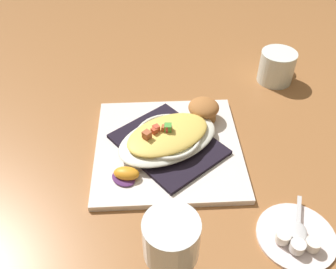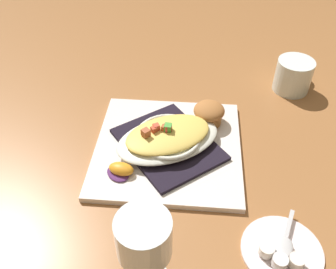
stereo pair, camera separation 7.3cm
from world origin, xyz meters
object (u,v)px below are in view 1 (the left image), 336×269
object	(u,v)px
coffee_mug	(276,68)
creamer_cup_2	(313,244)
orange_garnish	(126,175)
creamer_saucer	(296,235)
gratin_dish	(168,137)
spoon	(298,230)
creamer_cup_0	(283,237)
square_plate	(168,148)
creamer_cup_1	(297,246)
muffin	(203,110)
stemmed_glass	(172,242)

from	to	relation	value
coffee_mug	creamer_cup_2	world-z (taller)	coffee_mug
orange_garnish	creamer_saucer	xyz separation A→B (m)	(-0.28, 0.12, -0.02)
creamer_saucer	gratin_dish	bearing A→B (deg)	-44.85
gratin_dish	creamer_cup_2	world-z (taller)	gratin_dish
spoon	gratin_dish	bearing A→B (deg)	-44.21
spoon	creamer_saucer	bearing A→B (deg)	72.41
spoon	creamer_cup_0	distance (m)	0.03
square_plate	orange_garnish	bearing A→B (deg)	46.91
gratin_dish	spoon	world-z (taller)	gratin_dish
creamer_cup_1	spoon	bearing A→B (deg)	-107.59
spoon	creamer_cup_2	xyz separation A→B (m)	(-0.02, 0.03, 0.00)
orange_garnish	coffee_mug	distance (m)	0.48
muffin	spoon	size ratio (longest dim) A/B	0.69
gratin_dish	spoon	size ratio (longest dim) A/B	2.59
orange_garnish	spoon	xyz separation A→B (m)	(-0.29, 0.12, -0.01)
gratin_dish	coffee_mug	world-z (taller)	coffee_mug
orange_garnish	creamer_cup_1	xyz separation A→B (m)	(-0.28, 0.15, -0.00)
gratin_dish	creamer_saucer	xyz separation A→B (m)	(-0.21, 0.20, -0.03)
gratin_dish	creamer_saucer	world-z (taller)	gratin_dish
gratin_dish	creamer_cup_2	xyz separation A→B (m)	(-0.22, 0.23, -0.02)
creamer_cup_0	creamer_cup_1	distance (m)	0.03
muffin	orange_garnish	bearing A→B (deg)	46.98
square_plate	gratin_dish	bearing A→B (deg)	21.35
coffee_mug	creamer_cup_1	bearing A→B (deg)	81.09
square_plate	creamer_cup_0	xyz separation A→B (m)	(-0.18, 0.21, 0.01)
gratin_dish	coffee_mug	bearing A→B (deg)	-137.77
gratin_dish	coffee_mug	distance (m)	0.37
muffin	coffee_mug	xyz separation A→B (m)	(-0.19, -0.16, -0.00)
stemmed_glass	spoon	size ratio (longest dim) A/B	1.43
muffin	stemmed_glass	bearing A→B (deg)	77.87
muffin	stemmed_glass	distance (m)	0.36
orange_garnish	creamer_cup_2	bearing A→B (deg)	154.25
gratin_dish	stemmed_glass	bearing A→B (deg)	90.37
coffee_mug	creamer_cup_0	distance (m)	0.47
gratin_dish	creamer_cup_1	world-z (taller)	gratin_dish
creamer_cup_0	creamer_saucer	bearing A→B (deg)	-159.16
gratin_dish	spoon	xyz separation A→B (m)	(-0.21, 0.20, -0.02)
gratin_dish	creamer_cup_1	distance (m)	0.31
creamer_saucer	creamer_cup_1	distance (m)	0.03
creamer_cup_1	creamer_cup_2	bearing A→B (deg)	-171.81
muffin	creamer_cup_1	size ratio (longest dim) A/B	2.73
coffee_mug	creamer_cup_0	xyz separation A→B (m)	(0.09, 0.46, -0.02)
orange_garnish	creamer_cup_1	bearing A→B (deg)	151.67
gratin_dish	muffin	distance (m)	0.11
muffin	stemmed_glass	size ratio (longest dim) A/B	0.48
creamer_saucer	stemmed_glass	bearing A→B (deg)	17.37
square_plate	spoon	bearing A→B (deg)	135.76
stemmed_glass	creamer_cup_2	world-z (taller)	stemmed_glass
creamer_saucer	creamer_cup_1	world-z (taller)	creamer_cup_1
square_plate	orange_garnish	xyz separation A→B (m)	(0.08, 0.08, 0.01)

